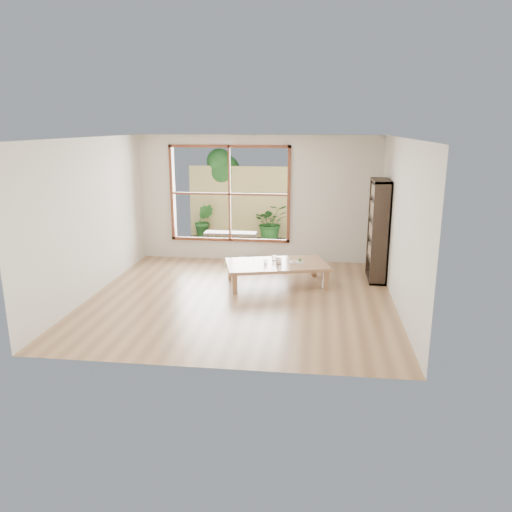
{
  "coord_description": "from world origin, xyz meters",
  "views": [
    {
      "loc": [
        1.22,
        -7.77,
        2.8
      ],
      "look_at": [
        0.17,
        0.67,
        0.55
      ],
      "focal_mm": 35.0,
      "sensor_mm": 36.0,
      "label": 1
    }
  ],
  "objects_px": {
    "low_table": "(277,266)",
    "food_tray": "(297,261)",
    "bookshelf": "(378,231)",
    "garden_bench": "(230,235)"
  },
  "relations": [
    {
      "from": "low_table",
      "to": "food_tray",
      "type": "height_order",
      "value": "food_tray"
    },
    {
      "from": "low_table",
      "to": "bookshelf",
      "type": "xyz_separation_m",
      "value": [
        1.81,
        0.52,
        0.58
      ]
    },
    {
      "from": "low_table",
      "to": "bookshelf",
      "type": "distance_m",
      "value": 1.97
    },
    {
      "from": "bookshelf",
      "to": "garden_bench",
      "type": "xyz_separation_m",
      "value": [
        -3.08,
        1.94,
        -0.58
      ]
    },
    {
      "from": "low_table",
      "to": "food_tray",
      "type": "xyz_separation_m",
      "value": [
        0.36,
        0.09,
        0.06
      ]
    },
    {
      "from": "low_table",
      "to": "bookshelf",
      "type": "bearing_deg",
      "value": 1.04
    },
    {
      "from": "low_table",
      "to": "food_tray",
      "type": "relative_size",
      "value": 7.7
    },
    {
      "from": "food_tray",
      "to": "bookshelf",
      "type": "bearing_deg",
      "value": 13.52
    },
    {
      "from": "food_tray",
      "to": "low_table",
      "type": "bearing_deg",
      "value": -168.22
    },
    {
      "from": "low_table",
      "to": "garden_bench",
      "type": "xyz_separation_m",
      "value": [
        -1.28,
        2.45,
        0.0
      ]
    }
  ]
}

